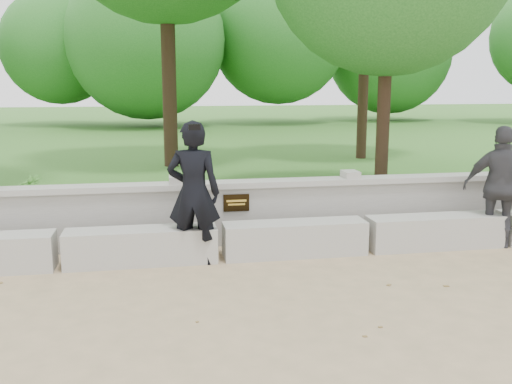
# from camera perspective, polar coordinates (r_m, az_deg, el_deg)

# --- Properties ---
(ground) EXTENTS (80.00, 80.00, 0.00)m
(ground) POSITION_cam_1_polar(r_m,az_deg,el_deg) (5.73, -1.31, -12.35)
(ground) COLOR tan
(ground) RESTS_ON ground
(lawn) EXTENTS (40.00, 22.00, 0.25)m
(lawn) POSITION_cam_1_polar(r_m,az_deg,el_deg) (19.34, -7.84, 4.43)
(lawn) COLOR #356722
(lawn) RESTS_ON ground
(concrete_bench) EXTENTS (11.90, 0.45, 0.45)m
(concrete_bench) POSITION_cam_1_polar(r_m,az_deg,el_deg) (7.43, -3.62, -5.03)
(concrete_bench) COLOR #ABA9A2
(concrete_bench) RESTS_ON ground
(parapet_wall) EXTENTS (12.50, 0.35, 0.90)m
(parapet_wall) POSITION_cam_1_polar(r_m,az_deg,el_deg) (8.05, -4.23, -2.05)
(parapet_wall) COLOR #A19F98
(parapet_wall) RESTS_ON ground
(man_main) EXTENTS (0.74, 0.67, 1.81)m
(man_main) POSITION_cam_1_polar(r_m,az_deg,el_deg) (7.15, -6.25, -0.10)
(man_main) COLOR black
(man_main) RESTS_ON ground
(visitor_right) EXTENTS (1.06, 0.84, 1.69)m
(visitor_right) POSITION_cam_1_polar(r_m,az_deg,el_deg) (8.56, 23.32, 0.46)
(visitor_right) COLOR #37373B
(visitor_right) RESTS_ON ground
(shrub_b) EXTENTS (0.30, 0.34, 0.55)m
(shrub_b) POSITION_cam_1_polar(r_m,az_deg,el_deg) (8.68, -10.90, -0.86)
(shrub_b) COLOR #3A7527
(shrub_b) RESTS_ON lawn
(shrub_d) EXTENTS (0.48, 0.48, 0.65)m
(shrub_d) POSITION_cam_1_polar(r_m,az_deg,el_deg) (9.30, -21.50, -0.34)
(shrub_d) COLOR #3A7527
(shrub_d) RESTS_ON lawn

